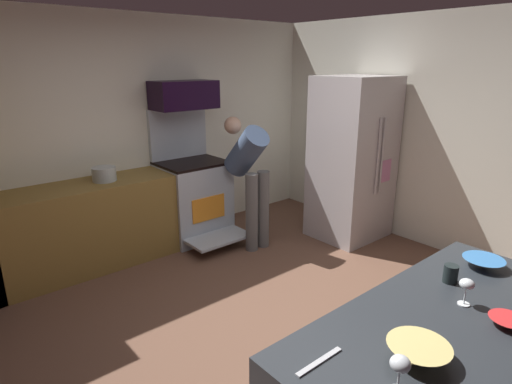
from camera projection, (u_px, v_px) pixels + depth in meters
ground_plane at (268, 324)px, 3.51m from camera, size 5.20×4.80×0.02m
wall_back at (133, 133)px, 4.83m from camera, size 5.20×0.12×2.60m
wall_right at (439, 135)px, 4.68m from camera, size 0.12×4.80×2.60m
lower_cabinet_run at (72, 230)px, 4.27m from camera, size 2.40×0.60×0.90m
oven_range at (193, 197)px, 5.12m from camera, size 0.76×1.03×1.56m
microwave at (184, 95)px, 4.83m from camera, size 0.74×0.38×0.32m
refrigerator at (352, 159)px, 5.04m from camera, size 0.85×0.76×1.93m
person_cook at (249, 172)px, 4.78m from camera, size 0.31×0.65×1.48m
mixing_bowl_large at (483, 263)px, 2.53m from camera, size 0.24×0.24×0.06m
mixing_bowl_small at (418, 352)px, 1.74m from camera, size 0.26×0.26×0.07m
mixing_bowl_prep at (508, 322)px, 1.97m from camera, size 0.17×0.17×0.04m
wine_glass_near at (467, 286)px, 2.12m from camera, size 0.07×0.07×0.15m
wine_glass_mid at (400, 365)px, 1.55m from camera, size 0.08×0.08×0.15m
mug_coffee at (451, 274)px, 2.35m from camera, size 0.08×0.08×0.10m
knife_chef at (319, 362)px, 1.74m from camera, size 0.26×0.02×0.01m
stock_pot at (104, 174)px, 4.35m from camera, size 0.24×0.24×0.15m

